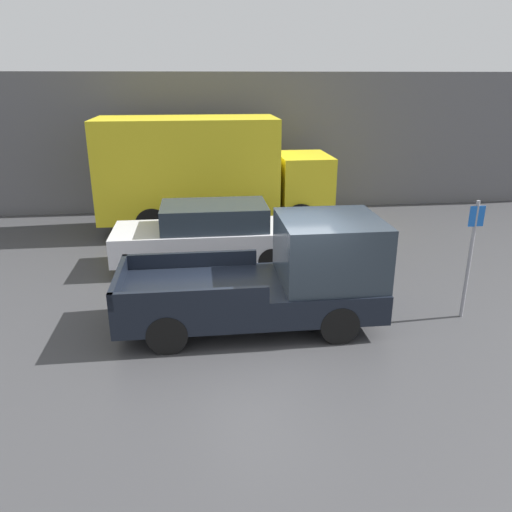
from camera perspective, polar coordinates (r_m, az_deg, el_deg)
name	(u,v)px	position (r m, az deg, el deg)	size (l,w,h in m)	color
ground_plane	(277,334)	(9.64, 2.45, -8.88)	(60.00, 60.00, 0.00)	#3D3D3F
building_wall	(236,143)	(18.21, -2.35, 12.77)	(28.00, 0.15, 4.79)	#56565B
pickup_truck	(280,277)	(9.67, 2.73, -2.41)	(5.00, 2.06, 2.11)	black
car	(211,234)	(12.85, -5.22, 2.48)	(4.83, 1.83, 1.61)	silver
delivery_truck	(206,171)	(15.79, -5.76, 9.62)	(7.14, 2.35, 3.48)	gold
parking_sign	(470,254)	(10.61, 23.31, 0.26)	(0.30, 0.07, 2.43)	gray
newspaper_box	(204,197)	(18.16, -5.92, 6.72)	(0.45, 0.40, 1.08)	red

